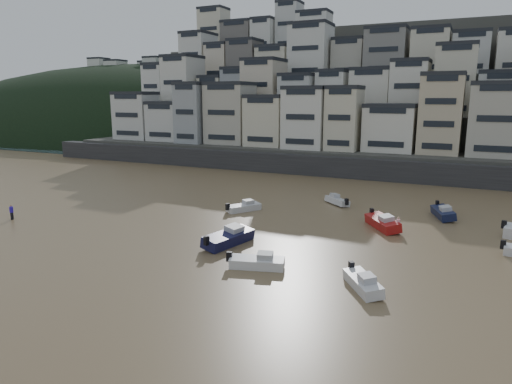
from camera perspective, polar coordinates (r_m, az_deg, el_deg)
The scene contains 13 objects.
sea_strip at distance 207.27m, azimuth -15.46°, elevation 7.68°, with size 340.00×340.00×0.00m, color #40555C.
harbor_wall at distance 79.10m, azimuth 14.22°, elevation 2.82°, with size 140.00×3.00×3.50m, color #38383A.
hillside at distance 117.03m, azimuth 20.76°, elevation 10.79°, with size 141.04×66.00×50.00m.
headland at distance 190.01m, azimuth -13.97°, elevation 7.41°, with size 216.00×135.00×53.33m.
boat_e at distance 50.11m, azimuth 15.55°, elevation -3.50°, with size 5.89×1.93×1.61m, color #A71514, non-canonical shape.
boat_i at distance 56.78m, azimuth 22.35°, elevation -2.25°, with size 5.40×1.77×1.47m, color #131A3C, non-canonical shape.
boat_b at distance 34.45m, azimuth 13.22°, elevation -10.74°, with size 4.85×1.59×1.32m, color silver, non-canonical shape.
boat_f at distance 55.52m, azimuth -1.54°, elevation -1.74°, with size 4.73×1.55×1.29m, color silver, non-canonical shape.
boat_c at distance 43.10m, azimuth -3.46°, elevation -5.52°, with size 6.24×2.04×1.70m, color #13153D, non-canonical shape.
boat_a at distance 37.40m, azimuth 0.12°, elevation -8.56°, with size 4.87×1.60×1.33m, color white, non-canonical shape.
boat_h at distance 59.87m, azimuth 10.12°, elevation -0.96°, with size 4.47×1.46×1.22m, color silver, non-canonical shape.
person_blue at distance 58.62m, azimuth -28.24°, elevation -2.22°, with size 0.44×0.44×1.74m, color #301AC5, non-canonical shape.
person_pink at distance 48.77m, azimuth 17.33°, elevation -3.95°, with size 0.44×0.44×1.74m, color #F7AEBB, non-canonical shape.
Camera 1 is at (24.92, -11.75, 13.74)m, focal length 32.00 mm.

